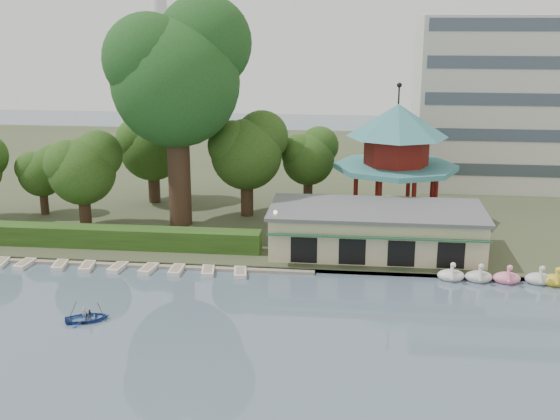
# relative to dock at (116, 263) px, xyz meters

# --- Properties ---
(ground_plane) EXTENTS (220.00, 220.00, 0.00)m
(ground_plane) POSITION_rel_dock_xyz_m (12.00, -17.20, -0.12)
(ground_plane) COLOR slate
(ground_plane) RESTS_ON ground
(shore) EXTENTS (220.00, 70.00, 0.40)m
(shore) POSITION_rel_dock_xyz_m (12.00, 34.80, 0.08)
(shore) COLOR #424930
(shore) RESTS_ON ground
(embankment) EXTENTS (220.00, 0.60, 0.30)m
(embankment) POSITION_rel_dock_xyz_m (12.00, 0.10, 0.03)
(embankment) COLOR gray
(embankment) RESTS_ON ground
(dock) EXTENTS (34.00, 1.60, 0.24)m
(dock) POSITION_rel_dock_xyz_m (0.00, 0.00, 0.00)
(dock) COLOR gray
(dock) RESTS_ON ground
(boathouse) EXTENTS (18.60, 9.39, 3.90)m
(boathouse) POSITION_rel_dock_xyz_m (22.00, 4.77, 2.25)
(boathouse) COLOR beige
(boathouse) RESTS_ON shore
(pavilion) EXTENTS (12.40, 12.40, 13.50)m
(pavilion) POSITION_rel_dock_xyz_m (24.00, 14.80, 7.36)
(pavilion) COLOR beige
(pavilion) RESTS_ON shore
(hedge) EXTENTS (30.00, 2.00, 1.80)m
(hedge) POSITION_rel_dock_xyz_m (-3.00, 3.30, 1.18)
(hedge) COLOR #2C4F19
(hedge) RESTS_ON shore
(lamp_post) EXTENTS (0.36, 0.36, 4.28)m
(lamp_post) POSITION_rel_dock_xyz_m (13.50, 1.80, 3.22)
(lamp_post) COLOR black
(lamp_post) RESTS_ON shore
(big_tree) EXTENTS (13.38, 12.47, 22.03)m
(big_tree) POSITION_rel_dock_xyz_m (3.17, 11.00, 15.30)
(big_tree) COLOR #3A281C
(big_tree) RESTS_ON shore
(small_trees) EXTENTS (39.40, 16.93, 10.73)m
(small_trees) POSITION_rel_dock_xyz_m (-1.07, 14.35, 6.44)
(small_trees) COLOR #3A281C
(small_trees) RESTS_ON shore
(swan_boats) EXTENTS (14.44, 2.00, 1.92)m
(swan_boats) POSITION_rel_dock_xyz_m (34.25, -0.60, 0.28)
(swan_boats) COLOR white
(swan_boats) RESTS_ON ground
(moored_rowboats) EXTENTS (27.44, 2.63, 0.36)m
(moored_rowboats) POSITION_rel_dock_xyz_m (-2.06, -1.27, 0.06)
(moored_rowboats) COLOR silver
(moored_rowboats) RESTS_ON ground
(rowboat_with_passengers) EXTENTS (5.03, 4.38, 2.01)m
(rowboat_with_passengers) POSITION_rel_dock_xyz_m (1.89, -11.25, 0.32)
(rowboat_with_passengers) COLOR #29499A
(rowboat_with_passengers) RESTS_ON ground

